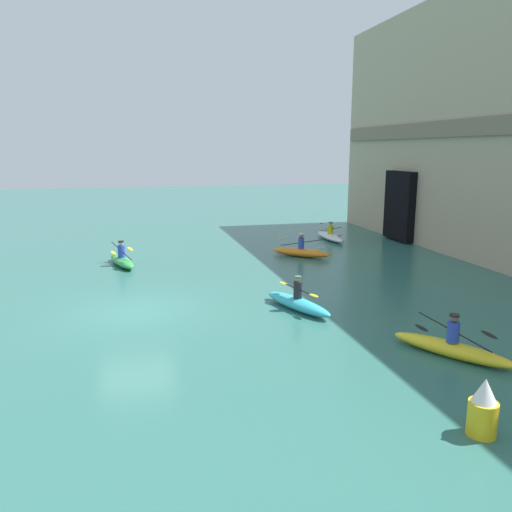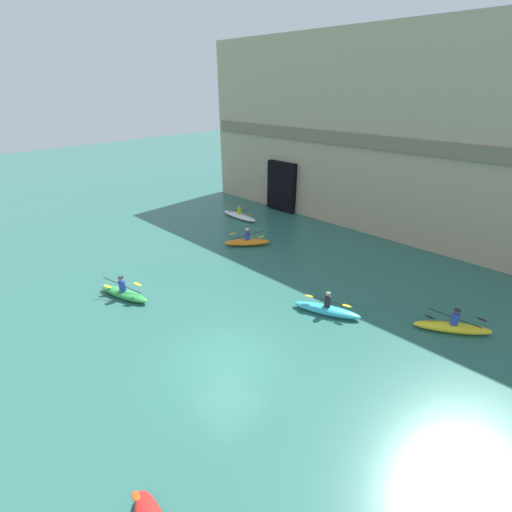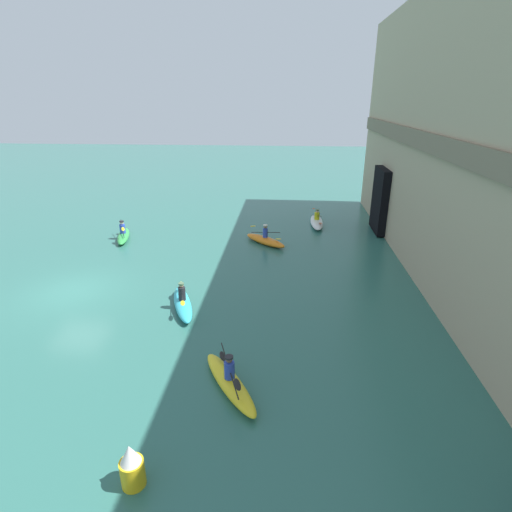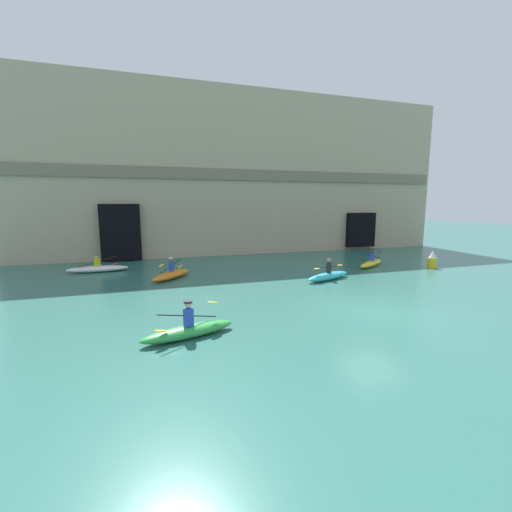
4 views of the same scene
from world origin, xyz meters
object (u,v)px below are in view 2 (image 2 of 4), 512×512
Objects in this scene: kayak_green at (124,293)px; kayak_white at (239,215)px; kayak_cyan at (327,309)px; kayak_orange at (247,242)px; kayak_yellow at (452,327)px.

kayak_green is 12.97m from kayak_white.
kayak_cyan is 0.90× the size of kayak_white.
kayak_cyan is (8.28, -3.02, -0.00)m from kayak_orange.
kayak_orange is 0.90× the size of kayak_green.
kayak_white is at bearing 92.36° from kayak_green.
kayak_green is 0.88× the size of kayak_white.
kayak_cyan reaches higher than kayak_yellow.
kayak_green is at bearing -71.78° from kayak_white.
kayak_green is (-13.23, -8.61, 0.01)m from kayak_yellow.
kayak_yellow is at bearing -12.13° from kayak_white.
kayak_orange is at bearing -38.68° from kayak_white.
kayak_cyan is 14.02m from kayak_white.
kayak_orange is 13.08m from kayak_yellow.
kayak_green reaches higher than kayak_white.
kayak_white is at bearing -44.74° from kayak_yellow.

